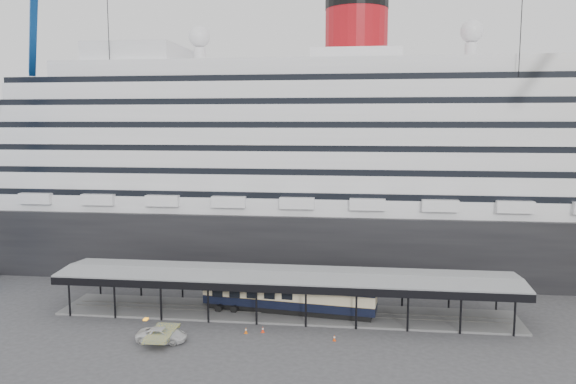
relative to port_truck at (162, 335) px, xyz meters
name	(u,v)px	position (x,y,z in m)	size (l,w,h in m)	color
ground	(280,328)	(12.08, 5.47, -0.75)	(200.00, 200.00, 0.00)	#38383A
cruise_ship	(307,153)	(12.13, 37.47, 17.60)	(130.00, 30.00, 43.90)	black
platform_canopy	(286,295)	(12.08, 10.47, 1.62)	(56.00, 9.18, 5.30)	slate
port_truck	(162,335)	(0.00, 0.00, 0.00)	(2.48, 5.37, 1.49)	silver
pullman_carriage	(288,294)	(12.44, 10.47, 1.82)	(21.66, 5.48, 21.09)	black
traffic_cone_left	(246,330)	(8.52, 3.47, -0.40)	(0.48, 0.48, 0.71)	orange
traffic_cone_mid	(263,329)	(10.34, 4.00, -0.40)	(0.42, 0.42, 0.69)	#F5320D
traffic_cone_right	(334,338)	(18.44, 2.54, -0.41)	(0.40, 0.40, 0.67)	#DD430C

